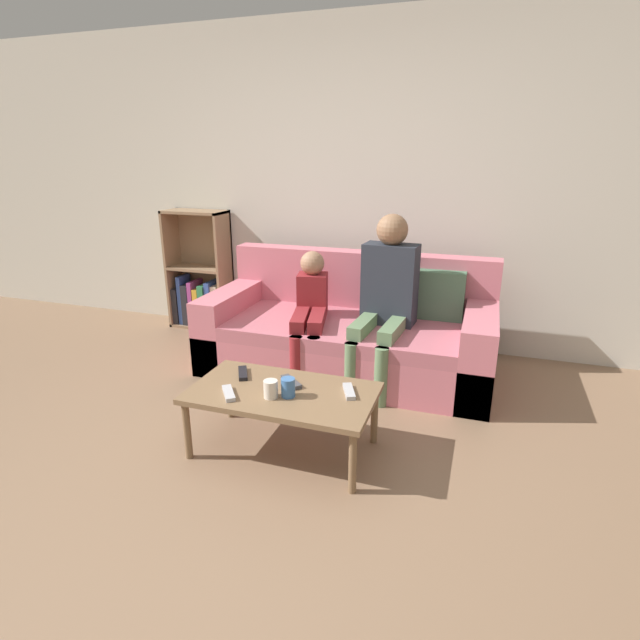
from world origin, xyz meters
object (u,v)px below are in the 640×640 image
cup_far (288,387)px  tv_remote_2 (243,373)px  bookshelf (201,285)px  coffee_table (283,397)px  tv_remote_1 (349,391)px  person_adult (387,289)px  tv_remote_0 (229,393)px  person_child (310,307)px  cup_near (271,389)px  couch (350,334)px  tv_remote_3 (291,382)px

cup_far → tv_remote_2: (-0.35, 0.16, -0.04)m
bookshelf → coffee_table: 2.33m
tv_remote_1 → tv_remote_2: bearing=154.3°
tv_remote_2 → person_adult: bearing=29.6°
tv_remote_0 → tv_remote_1: size_ratio=0.94×
person_child → cup_far: (0.27, -1.10, -0.09)m
coffee_table → tv_remote_2: tv_remote_2 is taller
cup_near → coffee_table: bearing=73.0°
bookshelf → person_adult: bearing=-18.0°
bookshelf → tv_remote_0: 2.28m
couch → person_adult: person_adult is taller
person_child → tv_remote_2: 0.95m
person_child → tv_remote_1: (0.56, -0.97, -0.13)m
bookshelf → tv_remote_2: bookshelf is taller
cup_near → tv_remote_2: cup_near is taller
tv_remote_3 → tv_remote_2: bearing=128.8°
couch → person_child: 0.38m
cup_near → bookshelf: bearing=130.1°
person_child → cup_far: 1.14m
person_adult → tv_remote_3: bearing=-102.8°
couch → coffee_table: (-0.04, -1.20, 0.05)m
coffee_table → bookshelf: bearing=132.0°
bookshelf → tv_remote_1: (1.90, -1.64, -0.02)m
couch → tv_remote_0: 1.38m
person_child → tv_remote_3: size_ratio=5.61×
bookshelf → couch: bearing=-18.1°
bookshelf → tv_remote_3: bookshelf is taller
person_child → cup_near: (0.19, -1.14, -0.10)m
tv_remote_3 → cup_near: bearing=-150.3°
cup_far → tv_remote_0: bearing=-163.8°
cup_near → tv_remote_1: (0.37, 0.18, -0.04)m
coffee_table → person_child: person_child is taller
coffee_table → tv_remote_1: 0.36m
coffee_table → cup_far: cup_far is taller
tv_remote_1 → cup_near: bearing=-178.2°
bookshelf → tv_remote_3: (1.57, -1.63, -0.02)m
couch → tv_remote_2: couch is taller
cup_far → tv_remote_2: bearing=154.9°
tv_remote_2 → coffee_table: bearing=-49.6°
coffee_table → tv_remote_1: size_ratio=5.68×
couch → cup_near: bearing=-93.2°
person_adult → person_child: size_ratio=1.33×
couch → person_child: size_ratio=2.36×
person_child → tv_remote_0: 1.20m
tv_remote_0 → person_child: bearing=51.8°
bookshelf → tv_remote_1: 2.51m
couch → person_child: person_child is taller
bookshelf → tv_remote_2: bearing=-52.0°
couch → person_adult: (0.28, -0.09, 0.40)m
cup_near → tv_remote_2: (-0.27, 0.20, -0.04)m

